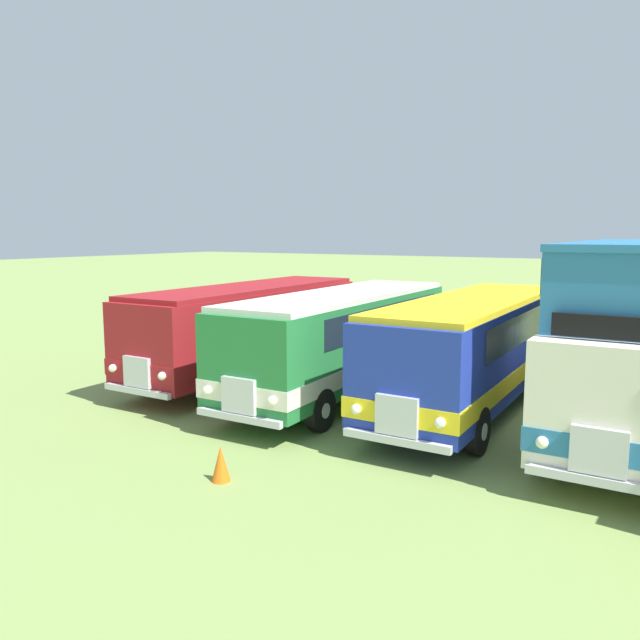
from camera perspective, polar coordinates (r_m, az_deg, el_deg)
The scene contains 6 objects.
ground_plane at distance 16.66m, azimuth 19.60°, elevation -8.80°, with size 200.00×200.00×0.00m, color #7A934C.
bus_first_in_row at distance 20.33m, azimuth -6.41°, elevation -0.32°, with size 2.74×9.84×2.99m.
bus_second_in_row at distance 18.00m, azimuth 2.21°, elevation -1.37°, with size 2.81×10.05×2.99m.
bus_third_in_row at distance 17.06m, azimuth 14.05°, elevation -2.13°, with size 2.72×10.27×2.99m.
bus_fourth_in_row at distance 16.36m, azimuth 26.70°, elevation -0.63°, with size 2.72×10.57×4.49m.
cone_mid_row at distance 12.23m, azimuth -9.10°, elevation -12.89°, with size 0.36×0.36×0.69m, color orange.
Camera 1 is at (3.16, -15.67, 4.70)m, focal length 34.85 mm.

